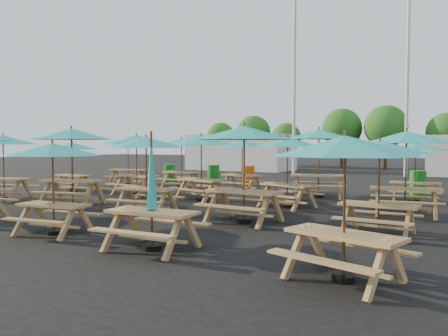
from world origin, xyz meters
The scene contains 32 objects.
ground centered at (0.00, 0.00, 0.00)m, with size 120.00×120.00×0.00m, color black.
picnic_unit_1 centered at (-6.43, -3.15, 2.04)m, with size 2.92×2.92×2.33m.
picnic_unit_2 centered at (-6.63, 0.12, 1.83)m, with size 2.18×2.18×2.08m.
picnic_unit_3 centered at (-6.50, 3.39, 2.05)m, with size 2.98×2.98×2.34m.
picnic_unit_5 centered at (-3.08, -2.99, 2.21)m, with size 3.17×3.17×2.52m.
picnic_unit_6 centered at (-3.21, 0.26, 2.08)m, with size 2.72×2.72×2.37m.
picnic_unit_7 centered at (-3.30, 3.39, 2.00)m, with size 2.55×2.55×2.29m.
picnic_unit_8 centered at (0.21, -6.35, 1.78)m, with size 2.35×2.35×2.03m.
picnic_unit_9 centered at (0.09, -3.09, 1.94)m, with size 2.51×2.51×2.21m.
picnic_unit_10 centered at (-0.12, 0.11, 2.03)m, with size 2.87×2.87×2.32m.
picnic_unit_11 centered at (-0.24, 3.43, 1.93)m, with size 2.63×2.63×2.20m.
picnic_unit_12 centered at (3.00, -6.39, 0.91)m, with size 1.83×1.62×2.22m.
picnic_unit_13 centered at (3.16, -2.97, 2.16)m, with size 2.67×2.67×2.47m.
picnic_unit_14 centered at (3.12, 0.05, 1.96)m, with size 2.85×2.85×2.23m.
picnic_unit_15 centered at (3.14, 3.11, 2.25)m, with size 3.23×3.23×2.57m.
picnic_unit_16 centered at (6.60, -6.49, 1.86)m, with size 2.65×2.65×2.12m.
picnic_unit_17 centered at (6.41, -2.91, 1.82)m, with size 2.21×2.21×2.08m.
picnic_unit_18 centered at (6.55, 0.16, 2.07)m, with size 2.78×2.78×2.36m.
picnic_unit_19 centered at (6.43, 3.40, 1.83)m, with size 2.31×2.31×2.09m.
waste_bin_0 centered at (-5.65, 5.60, 0.49)m, with size 0.60×0.60×0.97m, color #177E1F.
waste_bin_1 centered at (-3.17, 5.94, 0.49)m, with size 0.60×0.60×0.97m, color #177E1F.
waste_bin_2 centered at (-1.25, 6.01, 0.49)m, with size 0.60×0.60×0.97m, color orange.
waste_bin_3 centered at (6.28, 5.76, 0.49)m, with size 0.60×0.60×0.97m, color #177E1F.
mast_0 centered at (-2.00, 14.00, 6.00)m, with size 0.20×0.20×12.00m, color silver.
mast_1 centered at (4.50, 16.00, 6.00)m, with size 0.20×0.20×12.00m, color silver.
event_tent_0 centered at (-8.00, 18.00, 1.40)m, with size 8.00×4.00×2.80m, color silver.
tree_0 centered at (-14.07, 25.25, 2.83)m, with size 2.80×2.80×4.24m.
tree_1 centered at (-9.74, 23.90, 3.15)m, with size 3.11×3.11×4.72m.
tree_2 centered at (-6.39, 23.65, 2.62)m, with size 2.59×2.59×3.93m.
tree_3 centered at (-1.75, 24.72, 3.41)m, with size 3.36×3.36×5.09m.
tree_4 centered at (1.90, 24.26, 3.46)m, with size 3.41×3.41×5.17m.
tree_5 centered at (6.22, 24.67, 2.97)m, with size 2.94×2.94×4.45m.
Camera 1 is at (8.20, -12.70, 1.96)m, focal length 35.00 mm.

